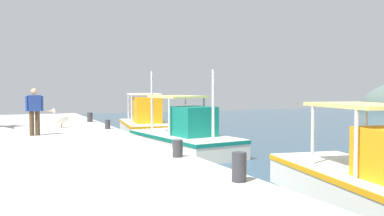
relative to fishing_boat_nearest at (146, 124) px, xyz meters
The scene contains 9 objects.
fishing_boat_nearest is the anchor object (origin of this frame).
fishing_boat_second 6.05m from the fishing_boat_nearest, ahead, with size 5.64×2.87×3.13m.
fishing_boat_third 14.64m from the fishing_boat_nearest, ahead, with size 6.27×3.12×3.21m.
pelican 5.03m from the fishing_boat_nearest, 64.63° to the right, with size 0.42×0.96×0.82m.
fisherman_standing 7.57m from the fishing_boat_nearest, 49.67° to the right, with size 0.31×0.61×1.68m.
mooring_bollard_nearest 2.86m from the fishing_boat_nearest, 97.40° to the right, with size 0.27×0.27×0.47m, color #333338.
mooring_bollard_second 4.55m from the fishing_boat_nearest, 38.33° to the right, with size 0.22×0.22×0.38m, color #333338.
mooring_bollard_third 11.57m from the fishing_boat_nearest, 14.08° to the right, with size 0.26×0.26×0.43m, color #333338.
mooring_bollard_fourth 14.44m from the fishing_boat_nearest, 11.23° to the right, with size 0.27×0.27×0.54m, color #333338.
Camera 1 is at (10.56, -4.30, 2.50)m, focal length 38.84 mm.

